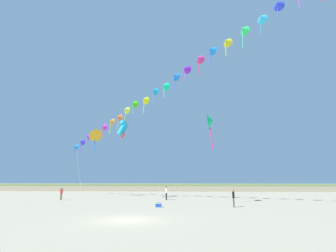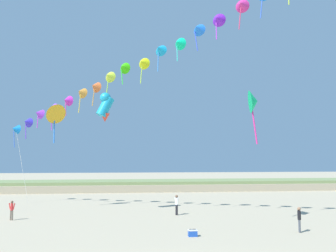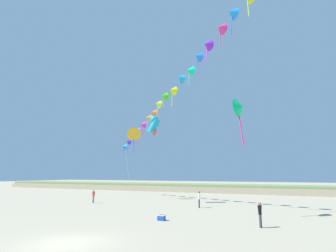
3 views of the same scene
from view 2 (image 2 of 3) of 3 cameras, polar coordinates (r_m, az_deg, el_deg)
The scene contains 9 objects.
dune_ridge at distance 58.15m, azimuth -4.07°, elevation -9.46°, with size 120.00×9.45×1.54m.
person_near_left at distance 26.38m, azimuth 20.31°, elevation -13.63°, with size 0.26×0.59×1.70m.
person_near_right at distance 32.26m, azimuth -23.77°, elevation -12.07°, with size 0.55×0.21×1.57m.
person_mid_center at distance 32.29m, azimuth 1.39°, elevation -12.31°, with size 0.32×0.60×1.76m.
kite_banner_string at distance 31.85m, azimuth 0.09°, elevation 12.75°, with size 33.56×25.41×21.35m.
large_kite_low_lead at distance 33.77m, azimuth -10.04°, elevation 3.19°, with size 1.90×1.40×2.77m.
large_kite_mid_trail at distance 29.25m, azimuth 13.60°, elevation 3.79°, with size 1.12×1.94×4.36m.
large_kite_high_solo at distance 37.65m, azimuth -17.71°, elevation 1.99°, with size 2.54×2.43×4.13m.
beach_cooler at distance 23.83m, azimuth 3.97°, elevation -16.75°, with size 0.58×0.41×0.46m.
Camera 2 is at (-2.93, -14.67, 4.92)m, focal length 38.00 mm.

